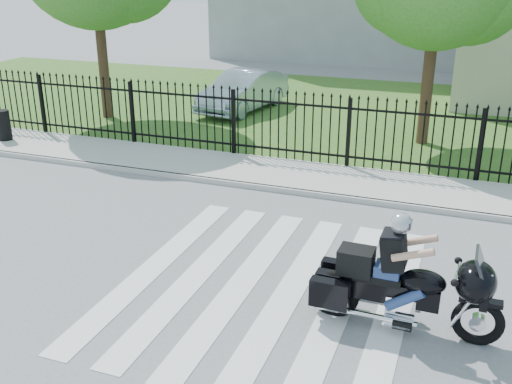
% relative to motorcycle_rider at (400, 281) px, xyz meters
% --- Properties ---
extents(ground, '(120.00, 120.00, 0.00)m').
position_rel_motorcycle_rider_xyz_m(ground, '(-2.09, 0.43, -0.73)').
color(ground, slate).
rests_on(ground, ground).
extents(crosswalk, '(5.00, 5.50, 0.01)m').
position_rel_motorcycle_rider_xyz_m(crosswalk, '(-2.09, 0.43, -0.72)').
color(crosswalk, silver).
rests_on(crosswalk, ground).
extents(sidewalk, '(40.00, 2.00, 0.12)m').
position_rel_motorcycle_rider_xyz_m(sidewalk, '(-2.09, 5.43, -0.67)').
color(sidewalk, '#ADAAA3').
rests_on(sidewalk, ground).
extents(curb, '(40.00, 0.12, 0.12)m').
position_rel_motorcycle_rider_xyz_m(curb, '(-2.09, 4.43, -0.67)').
color(curb, '#ADAAA3').
rests_on(curb, ground).
extents(grass_strip, '(40.00, 12.00, 0.02)m').
position_rel_motorcycle_rider_xyz_m(grass_strip, '(-2.09, 12.43, -0.72)').
color(grass_strip, '#29561D').
rests_on(grass_strip, ground).
extents(iron_fence, '(26.00, 0.04, 1.80)m').
position_rel_motorcycle_rider_xyz_m(iron_fence, '(-2.09, 6.43, 0.17)').
color(iron_fence, black).
rests_on(iron_fence, ground).
extents(motorcycle_rider, '(2.69, 0.81, 1.78)m').
position_rel_motorcycle_rider_xyz_m(motorcycle_rider, '(0.00, 0.00, 0.00)').
color(motorcycle_rider, black).
rests_on(motorcycle_rider, ground).
extents(parked_car, '(2.09, 4.21, 1.33)m').
position_rel_motorcycle_rider_xyz_m(parked_car, '(-6.74, 11.35, -0.04)').
color(parked_car, '#9BABC3').
rests_on(parked_car, grass_strip).
extents(litter_bin, '(0.42, 0.42, 0.84)m').
position_rel_motorcycle_rider_xyz_m(litter_bin, '(-11.59, 5.35, -0.19)').
color(litter_bin, black).
rests_on(litter_bin, sidewalk).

